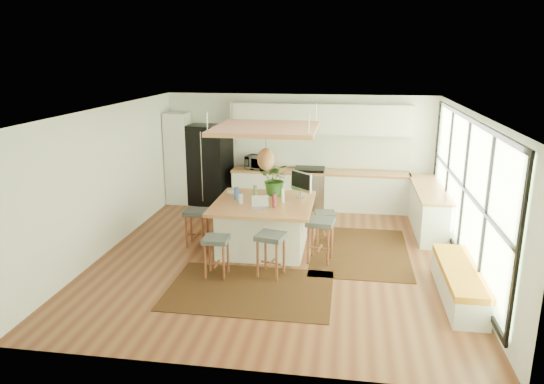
% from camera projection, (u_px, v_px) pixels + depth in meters
% --- Properties ---
extents(floor, '(7.00, 7.00, 0.00)m').
position_uv_depth(floor, '(279.00, 257.00, 9.35)').
color(floor, brown).
rests_on(floor, ground).
extents(ceiling, '(7.00, 7.00, 0.00)m').
position_uv_depth(ceiling, '(279.00, 110.00, 8.64)').
color(ceiling, white).
rests_on(ceiling, ground).
extents(wall_back, '(6.50, 0.00, 6.50)m').
position_uv_depth(wall_back, '(299.00, 150.00, 12.33)').
color(wall_back, white).
rests_on(wall_back, ground).
extents(wall_front, '(6.50, 0.00, 6.50)m').
position_uv_depth(wall_front, '(236.00, 265.00, 5.66)').
color(wall_front, white).
rests_on(wall_front, ground).
extents(wall_left, '(0.00, 7.00, 7.00)m').
position_uv_depth(wall_left, '(107.00, 180.00, 9.47)').
color(wall_left, white).
rests_on(wall_left, ground).
extents(wall_right, '(0.00, 7.00, 7.00)m').
position_uv_depth(wall_right, '(469.00, 194.00, 8.52)').
color(wall_right, white).
rests_on(wall_right, ground).
extents(window_wall, '(0.10, 6.20, 2.60)m').
position_uv_depth(window_wall, '(468.00, 191.00, 8.51)').
color(window_wall, black).
rests_on(window_wall, wall_right).
extents(pantry, '(0.55, 0.60, 2.25)m').
position_uv_depth(pantry, '(179.00, 158.00, 12.52)').
color(pantry, white).
rests_on(pantry, floor).
extents(back_counter_base, '(4.20, 0.60, 0.88)m').
position_uv_depth(back_counter_base, '(320.00, 191.00, 12.19)').
color(back_counter_base, white).
rests_on(back_counter_base, floor).
extents(back_counter_top, '(4.24, 0.64, 0.05)m').
position_uv_depth(back_counter_top, '(320.00, 172.00, 12.06)').
color(back_counter_top, '#AE663D').
rests_on(back_counter_top, back_counter_base).
extents(backsplash, '(4.20, 0.02, 0.80)m').
position_uv_depth(backsplash, '(321.00, 151.00, 12.23)').
color(backsplash, white).
rests_on(backsplash, wall_back).
extents(upper_cabinets, '(4.20, 0.34, 0.70)m').
position_uv_depth(upper_cabinets, '(322.00, 119.00, 11.87)').
color(upper_cabinets, white).
rests_on(upper_cabinets, wall_back).
extents(range, '(0.76, 0.62, 1.00)m').
position_uv_depth(range, '(309.00, 188.00, 12.21)').
color(range, '#A5A5AA').
rests_on(range, floor).
extents(right_counter_base, '(0.60, 2.50, 0.88)m').
position_uv_depth(right_counter_base, '(428.00, 209.00, 10.71)').
color(right_counter_base, white).
rests_on(right_counter_base, floor).
extents(right_counter_top, '(0.64, 2.54, 0.05)m').
position_uv_depth(right_counter_top, '(430.00, 188.00, 10.59)').
color(right_counter_top, '#AE663D').
rests_on(right_counter_top, right_counter_base).
extents(window_bench, '(0.52, 2.00, 0.50)m').
position_uv_depth(window_bench, '(459.00, 283.00, 7.71)').
color(window_bench, white).
rests_on(window_bench, floor).
extents(ceiling_panel, '(1.86, 1.86, 0.80)m').
position_uv_depth(ceiling_panel, '(266.00, 143.00, 9.23)').
color(ceiling_panel, '#AE663D').
rests_on(ceiling_panel, ceiling).
extents(rug_near, '(2.60, 1.80, 0.01)m').
position_uv_depth(rug_near, '(250.00, 290.00, 8.04)').
color(rug_near, black).
rests_on(rug_near, floor).
extents(rug_right, '(1.80, 2.60, 0.01)m').
position_uv_depth(rug_right, '(360.00, 251.00, 9.60)').
color(rug_right, black).
rests_on(rug_right, floor).
extents(fridge, '(1.11, 0.94, 1.97)m').
position_uv_depth(fridge, '(209.00, 167.00, 12.46)').
color(fridge, black).
rests_on(fridge, floor).
extents(island, '(1.85, 1.85, 0.93)m').
position_uv_depth(island, '(264.00, 225.00, 9.65)').
color(island, '#AE663D').
rests_on(island, floor).
extents(stool_near_left, '(0.42, 0.42, 0.69)m').
position_uv_depth(stool_near_left, '(217.00, 256.00, 8.45)').
color(stool_near_left, '#3D4043').
rests_on(stool_near_left, floor).
extents(stool_near_right, '(0.53, 0.53, 0.75)m').
position_uv_depth(stool_near_right, '(271.00, 256.00, 8.47)').
color(stool_near_right, '#3D4043').
rests_on(stool_near_right, floor).
extents(stool_right_front, '(0.53, 0.53, 0.79)m').
position_uv_depth(stool_right_front, '(320.00, 243.00, 9.06)').
color(stool_right_front, '#3D4043').
rests_on(stool_right_front, floor).
extents(stool_right_back, '(0.43, 0.43, 0.64)m').
position_uv_depth(stool_right_back, '(325.00, 226.00, 9.93)').
color(stool_right_back, '#3D4043').
rests_on(stool_right_back, floor).
extents(stool_left_side, '(0.44, 0.44, 0.73)m').
position_uv_depth(stool_left_side, '(197.00, 228.00, 9.81)').
color(stool_left_side, '#3D4043').
rests_on(stool_left_side, floor).
extents(laptop, '(0.37, 0.38, 0.23)m').
position_uv_depth(laptop, '(260.00, 202.00, 9.09)').
color(laptop, '#A5A5AA').
rests_on(laptop, island).
extents(monitor, '(0.55, 0.53, 0.52)m').
position_uv_depth(monitor, '(301.00, 185.00, 9.75)').
color(monitor, '#A5A5AA').
rests_on(monitor, island).
extents(microwave, '(0.66, 0.48, 0.40)m').
position_uv_depth(microwave, '(259.00, 161.00, 12.21)').
color(microwave, '#A5A5AA').
rests_on(microwave, back_counter_top).
extents(island_plant, '(0.60, 0.67, 0.51)m').
position_uv_depth(island_plant, '(276.00, 182.00, 9.93)').
color(island_plant, '#1E4C19').
rests_on(island_plant, island).
extents(island_bowl, '(0.26, 0.26, 0.05)m').
position_uv_depth(island_bowl, '(232.00, 193.00, 10.06)').
color(island_bowl, white).
rests_on(island_bowl, island).
extents(island_bottle_0, '(0.07, 0.07, 0.19)m').
position_uv_depth(island_bottle_0, '(236.00, 195.00, 9.67)').
color(island_bottle_0, blue).
rests_on(island_bottle_0, island).
extents(island_bottle_1, '(0.07, 0.07, 0.19)m').
position_uv_depth(island_bottle_1, '(241.00, 198.00, 9.41)').
color(island_bottle_1, silver).
rests_on(island_bottle_1, island).
extents(island_bottle_2, '(0.07, 0.07, 0.19)m').
position_uv_depth(island_bottle_2, '(274.00, 202.00, 9.18)').
color(island_bottle_2, maroon).
rests_on(island_bottle_2, island).
extents(island_bottle_3, '(0.07, 0.07, 0.19)m').
position_uv_depth(island_bottle_3, '(282.00, 197.00, 9.49)').
color(island_bottle_3, white).
rests_on(island_bottle_3, island).
extents(island_bottle_4, '(0.07, 0.07, 0.19)m').
position_uv_depth(island_bottle_4, '(256.00, 193.00, 9.77)').
color(island_bottle_4, '#5F814D').
rests_on(island_bottle_4, island).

